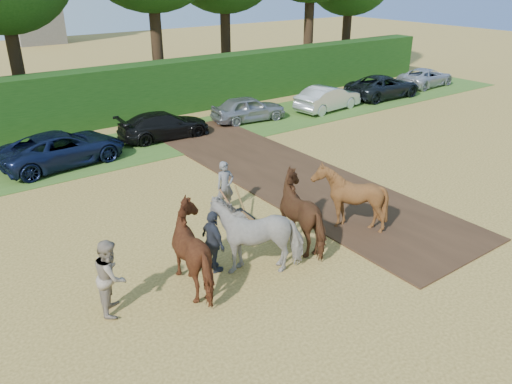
% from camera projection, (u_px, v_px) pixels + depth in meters
% --- Properties ---
extents(ground, '(120.00, 120.00, 0.00)m').
position_uv_depth(ground, '(394.00, 257.00, 14.73)').
color(ground, gold).
rests_on(ground, ground).
extents(earth_strip, '(4.50, 17.00, 0.05)m').
position_uv_depth(earth_strip, '(285.00, 174.00, 20.69)').
color(earth_strip, '#472D1C').
rests_on(earth_strip, ground).
extents(grass_verge, '(50.00, 5.00, 0.03)m').
position_uv_depth(grass_verge, '(174.00, 138.00, 25.06)').
color(grass_verge, '#38601E').
rests_on(grass_verge, ground).
extents(hedgerow, '(46.00, 1.60, 3.00)m').
position_uv_depth(hedgerow, '(134.00, 93.00, 27.78)').
color(hedgerow, '#14380F').
rests_on(hedgerow, ground).
extents(spectator_near, '(1.10, 1.19, 1.96)m').
position_uv_depth(spectator_near, '(111.00, 276.00, 12.07)').
color(spectator_near, '#B7A58F').
rests_on(spectator_near, ground).
extents(spectator_far, '(0.46, 1.08, 1.84)m').
position_uv_depth(spectator_far, '(213.00, 242.00, 13.71)').
color(spectator_far, '#2A2D38').
rests_on(spectator_far, ground).
extents(plough_team, '(7.20, 5.03, 2.16)m').
position_uv_depth(plough_team, '(281.00, 220.00, 14.57)').
color(plough_team, brown).
rests_on(plough_team, ground).
extents(parked_cars, '(41.02, 3.51, 1.48)m').
position_uv_depth(parked_cars, '(236.00, 114.00, 26.68)').
color(parked_cars, silver).
rests_on(parked_cars, ground).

